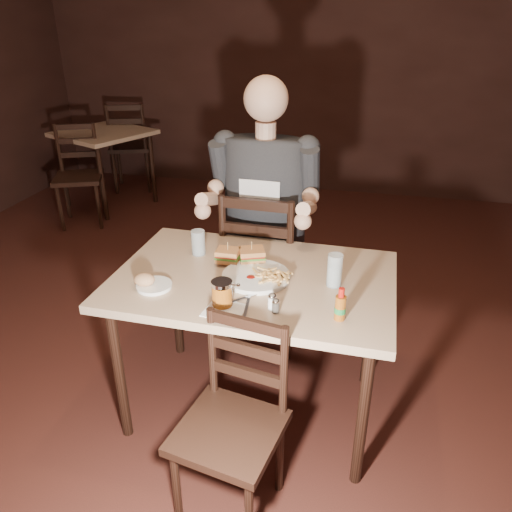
% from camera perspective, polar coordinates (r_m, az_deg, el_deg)
% --- Properties ---
extents(room_shell, '(7.00, 7.00, 7.00)m').
position_cam_1_polar(room_shell, '(2.20, -4.69, 14.02)').
color(room_shell, black).
rests_on(room_shell, ground).
extents(main_table, '(1.28, 0.86, 0.77)m').
position_cam_1_polar(main_table, '(2.32, -0.29, -3.98)').
color(main_table, tan).
rests_on(main_table, ground).
extents(bg_table, '(1.05, 1.05, 0.77)m').
position_cam_1_polar(bg_table, '(5.40, -16.95, 12.55)').
color(bg_table, tan).
rests_on(bg_table, ground).
extents(chair_far, '(0.47, 0.52, 1.00)m').
position_cam_1_polar(chair_far, '(2.96, 1.04, -1.21)').
color(chair_far, black).
rests_on(chair_far, ground).
extents(chair_near, '(0.45, 0.48, 0.83)m').
position_cam_1_polar(chair_near, '(2.03, -3.14, -19.38)').
color(chair_near, black).
rests_on(chair_near, ground).
extents(bg_chair_far, '(0.59, 0.61, 0.97)m').
position_cam_1_polar(bg_chair_far, '(5.91, -14.10, 12.08)').
color(bg_chair_far, black).
rests_on(bg_chair_far, ground).
extents(bg_chair_near, '(0.57, 0.59, 0.92)m').
position_cam_1_polar(bg_chair_near, '(5.00, -19.66, 8.47)').
color(bg_chair_near, black).
rests_on(bg_chair_near, ground).
extents(diner, '(0.63, 0.50, 1.06)m').
position_cam_1_polar(diner, '(2.70, 0.84, 8.63)').
color(diner, '#27282B').
rests_on(diner, chair_far).
extents(dinner_plate, '(0.31, 0.31, 0.02)m').
position_cam_1_polar(dinner_plate, '(2.26, 0.02, -2.43)').
color(dinner_plate, white).
rests_on(dinner_plate, main_table).
extents(sandwich_left, '(0.11, 0.09, 0.10)m').
position_cam_1_polar(sandwich_left, '(2.37, -3.23, 0.47)').
color(sandwich_left, '#C08048').
rests_on(sandwich_left, dinner_plate).
extents(sandwich_right, '(0.14, 0.13, 0.10)m').
position_cam_1_polar(sandwich_right, '(2.37, -0.49, 0.57)').
color(sandwich_right, '#C08048').
rests_on(sandwich_right, dinner_plate).
extents(fries_pile, '(0.23, 0.17, 0.04)m').
position_cam_1_polar(fries_pile, '(2.23, 1.65, -2.13)').
color(fries_pile, '#E3B368').
rests_on(fries_pile, dinner_plate).
extents(ketchup_dollop, '(0.04, 0.04, 0.01)m').
position_cam_1_polar(ketchup_dollop, '(2.23, -0.59, -2.43)').
color(ketchup_dollop, maroon).
rests_on(ketchup_dollop, dinner_plate).
extents(glass_left, '(0.07, 0.07, 0.13)m').
position_cam_1_polar(glass_left, '(2.48, -6.61, 1.53)').
color(glass_left, silver).
rests_on(glass_left, main_table).
extents(glass_right, '(0.07, 0.07, 0.15)m').
position_cam_1_polar(glass_right, '(2.20, 8.97, -1.62)').
color(glass_right, silver).
rests_on(glass_right, main_table).
extents(hot_sauce, '(0.04, 0.04, 0.14)m').
position_cam_1_polar(hot_sauce, '(1.97, 9.64, -5.42)').
color(hot_sauce, '#8B4610').
rests_on(hot_sauce, main_table).
extents(salt_shaker, '(0.04, 0.04, 0.06)m').
position_cam_1_polar(salt_shaker, '(2.03, 1.86, -5.24)').
color(salt_shaker, white).
rests_on(salt_shaker, main_table).
extents(pepper_shaker, '(0.03, 0.03, 0.06)m').
position_cam_1_polar(pepper_shaker, '(2.01, 2.27, -5.75)').
color(pepper_shaker, '#38332D').
rests_on(pepper_shaker, main_table).
extents(syrup_dispenser, '(0.09, 0.09, 0.11)m').
position_cam_1_polar(syrup_dispenser, '(2.04, -3.90, -4.29)').
color(syrup_dispenser, '#8B4610').
rests_on(syrup_dispenser, main_table).
extents(napkin, '(0.17, 0.16, 0.00)m').
position_cam_1_polar(napkin, '(2.04, -3.60, -6.21)').
color(napkin, white).
rests_on(napkin, main_table).
extents(knife, '(0.04, 0.21, 0.00)m').
position_cam_1_polar(knife, '(2.04, -1.07, -5.89)').
color(knife, silver).
rests_on(knife, napkin).
extents(fork, '(0.12, 0.12, 0.01)m').
position_cam_1_polar(fork, '(2.10, -1.80, -4.98)').
color(fork, silver).
rests_on(fork, napkin).
extents(side_plate, '(0.15, 0.15, 0.01)m').
position_cam_1_polar(side_plate, '(2.24, -11.56, -3.43)').
color(side_plate, white).
rests_on(side_plate, main_table).
extents(bread_roll, '(0.10, 0.08, 0.06)m').
position_cam_1_polar(bread_roll, '(2.23, -12.64, -2.63)').
color(bread_roll, tan).
rests_on(bread_roll, side_plate).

